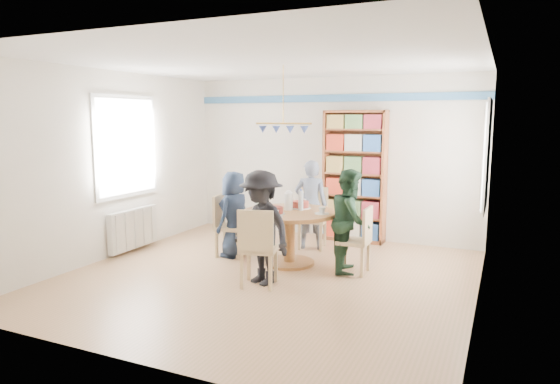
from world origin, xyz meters
The scene contains 14 objects.
ground centered at (0.00, 0.00, 0.00)m, with size 5.00×5.00×0.00m, color tan.
room_shell centered at (-0.26, 0.87, 1.65)m, with size 5.00×5.00×5.00m.
radiator centered at (-2.42, 0.30, 0.35)m, with size 0.12×1.00×0.60m.
dining_table centered at (0.03, 0.66, 0.56)m, with size 1.30×1.30×0.75m.
chair_left centered at (-1.00, 0.67, 0.50)m, with size 0.46×0.46×0.91m.
chair_right centered at (1.03, 0.65, 0.48)m, with size 0.39×0.39×0.88m.
chair_far centered at (0.00, 1.68, 0.52)m, with size 0.48×0.48×0.94m.
chair_near centered at (0.07, -0.41, 0.53)m, with size 0.52×0.52×0.96m.
person_left centered at (-0.86, 0.68, 0.63)m, with size 0.62×0.40×1.26m, color #162031.
person_right centered at (0.89, 0.68, 0.68)m, with size 0.66×0.52×1.37m, color black.
person_far centered at (-0.01, 1.56, 0.69)m, with size 0.51×0.33×1.39m, color gray.
person_near centered at (0.04, -0.24, 0.70)m, with size 0.91×0.52×1.40m, color black.
bookshelf centered at (0.46, 2.34, 1.06)m, with size 1.02×0.31×2.15m.
tableware centered at (0.00, 0.69, 0.82)m, with size 1.14×1.14×0.30m.
Camera 1 is at (2.70, -5.55, 2.01)m, focal length 32.00 mm.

